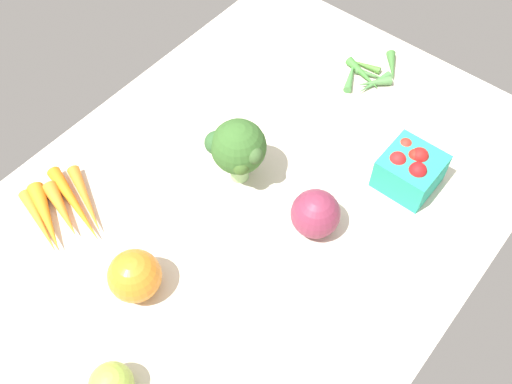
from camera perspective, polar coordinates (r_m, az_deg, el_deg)
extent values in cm
cube|color=beige|center=(104.53, 0.00, -0.93)|extent=(104.00, 76.00, 2.00)
sphere|color=orange|center=(93.27, -11.69, -7.97)|extent=(8.41, 8.41, 8.41)
sphere|color=#832D47|center=(97.51, 5.79, -2.11)|extent=(8.32, 8.32, 8.32)
cube|color=teal|center=(106.50, 14.70, 1.98)|extent=(9.73, 9.73, 6.68)
sphere|color=red|center=(106.57, 14.28, 4.43)|extent=(2.58, 2.58, 2.58)
sphere|color=red|center=(104.85, 15.19, 3.40)|extent=(2.56, 2.56, 2.56)
sphere|color=red|center=(102.83, 15.40, 1.98)|extent=(3.18, 3.18, 3.18)
sphere|color=red|center=(105.02, 15.56, 3.35)|extent=(3.22, 3.22, 3.22)
sphere|color=red|center=(103.69, 13.56, 3.04)|extent=(3.01, 3.01, 3.01)
cone|color=#408635|center=(124.24, 10.41, 11.13)|extent=(4.84, 9.95, 1.83)
cone|color=#49773E|center=(124.72, 11.16, 11.07)|extent=(3.19, 6.98, 1.45)
cone|color=#407835|center=(127.08, 13.05, 11.80)|extent=(7.48, 6.12, 1.97)
cone|color=#4A8A44|center=(123.98, 9.21, 11.20)|extent=(9.12, 5.34, 1.67)
cone|color=#4C7E43|center=(122.90, 11.38, 10.36)|extent=(6.60, 5.99, 1.96)
cone|color=#4F8A33|center=(126.54, 10.33, 12.05)|extent=(2.92, 7.69, 1.52)
cone|color=#498644|center=(122.95, 11.31, 10.25)|extent=(8.98, 3.61, 1.51)
cone|color=orange|center=(106.31, -20.24, -2.76)|extent=(6.15, 14.07, 2.18)
cone|color=orange|center=(105.94, -19.67, -2.35)|extent=(8.24, 14.09, 2.98)
cone|color=orange|center=(105.99, -18.26, -1.73)|extent=(6.37, 12.33, 2.73)
cone|color=orange|center=(106.12, -17.10, -1.23)|extent=(6.92, 17.90, 2.46)
cone|color=orange|center=(106.25, -16.12, -0.80)|extent=(8.02, 14.83, 2.28)
cylinder|color=#A2D287|center=(104.60, -1.63, 2.34)|extent=(3.40, 3.40, 4.85)
sphere|color=#37652A|center=(99.84, -1.71, 4.42)|extent=(9.64, 9.64, 9.64)
sphere|color=#3D5E2F|center=(97.07, -0.20, 3.59)|extent=(3.07, 3.07, 3.07)
sphere|color=#335F30|center=(100.20, -3.89, 4.76)|extent=(4.15, 4.15, 4.15)
sphere|color=#3C6026|center=(97.79, -1.50, 2.53)|extent=(3.07, 3.07, 3.07)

